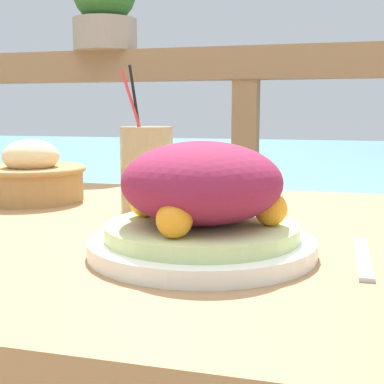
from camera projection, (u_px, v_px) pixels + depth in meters
The scene contains 8 objects.
patio_table at pixel (160, 288), 0.82m from camera, with size 1.04×0.84×0.71m.
railing_fence at pixel (245, 141), 1.54m from camera, with size 2.80×0.08×1.06m.
sea_backdrop at pixel (299, 191), 4.00m from camera, with size 12.00×4.00×0.56m.
salad_plate at pixel (202, 206), 0.65m from camera, with size 0.28×0.28×0.14m.
drink_glass at pixel (147, 170), 0.91m from camera, with size 0.09×0.09×0.25m.
bread_basket at pixel (32, 176), 1.03m from camera, with size 0.21×0.21×0.12m.
potted_plant at pixel (104, 6), 1.59m from camera, with size 0.19×0.19×0.27m.
fork at pixel (363, 257), 0.63m from camera, with size 0.02×0.18×0.00m.
Camera 1 is at (0.25, -0.75, 0.88)m, focal length 50.00 mm.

